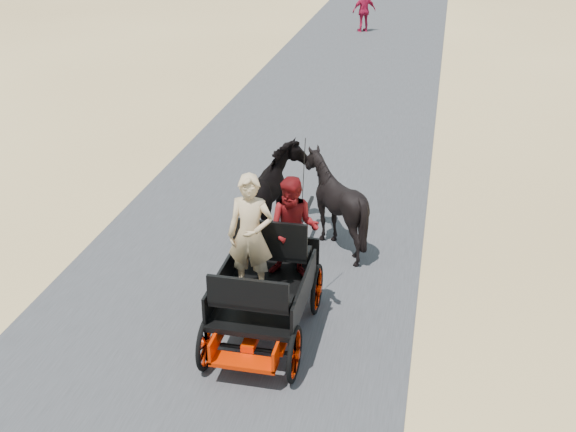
% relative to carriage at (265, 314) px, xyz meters
% --- Properties ---
extents(ground, '(140.00, 140.00, 0.00)m').
position_rel_carriage_xyz_m(ground, '(-0.84, 1.46, -0.36)').
color(ground, tan).
extents(road, '(6.00, 140.00, 0.01)m').
position_rel_carriage_xyz_m(road, '(-0.84, 1.46, -0.35)').
color(road, '#38383A').
rests_on(road, ground).
extents(carriage, '(1.30, 2.40, 0.72)m').
position_rel_carriage_xyz_m(carriage, '(0.00, 0.00, 0.00)').
color(carriage, black).
rests_on(carriage, ground).
extents(horse_left, '(0.91, 2.01, 1.70)m').
position_rel_carriage_xyz_m(horse_left, '(-0.55, 3.00, 0.49)').
color(horse_left, black).
rests_on(horse_left, ground).
extents(horse_right, '(1.37, 1.54, 1.70)m').
position_rel_carriage_xyz_m(horse_right, '(0.55, 3.00, 0.49)').
color(horse_right, black).
rests_on(horse_right, ground).
extents(driver_man, '(0.66, 0.43, 1.80)m').
position_rel_carriage_xyz_m(driver_man, '(-0.20, 0.05, 1.26)').
color(driver_man, tan).
rests_on(driver_man, carriage).
extents(passenger_woman, '(0.77, 0.60, 1.58)m').
position_rel_carriage_xyz_m(passenger_woman, '(0.30, 0.60, 1.15)').
color(passenger_woman, '#660C0F').
rests_on(passenger_woman, carriage).
extents(pedestrian, '(1.09, 0.87, 1.73)m').
position_rel_carriage_xyz_m(pedestrian, '(-1.18, 21.95, 0.50)').
color(pedestrian, '#AB1337').
rests_on(pedestrian, ground).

